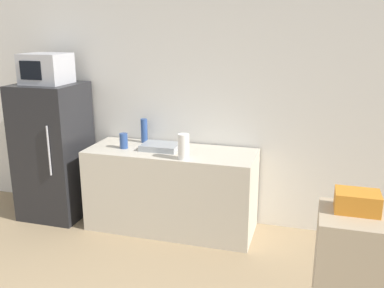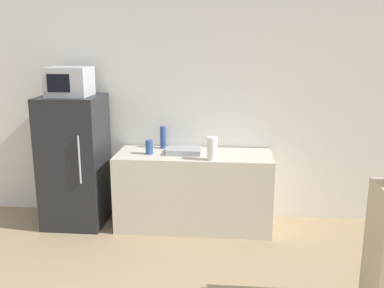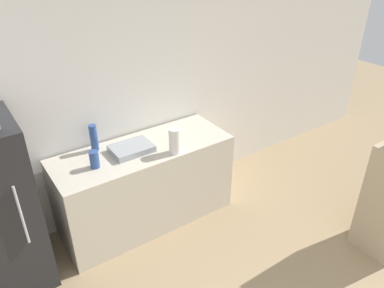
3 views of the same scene
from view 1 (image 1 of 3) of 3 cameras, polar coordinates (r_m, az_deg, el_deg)
wall_back at (r=4.68m, az=-2.54°, el=5.61°), size 8.00×0.06×2.60m
refrigerator at (r=5.03m, az=-17.95°, el=-0.87°), size 0.67×0.69×1.50m
microwave at (r=4.86m, az=-18.86°, el=9.49°), size 0.45×0.41×0.32m
counter at (r=4.54m, az=-2.78°, el=-6.10°), size 1.75×0.65×0.86m
sink_basin at (r=4.44m, az=-4.18°, el=-0.35°), size 0.38×0.28×0.06m
bottle_tall at (r=4.71m, az=-6.40°, el=1.79°), size 0.07×0.07×0.26m
bottle_short at (r=4.51m, az=-9.10°, el=0.43°), size 0.08×0.08×0.16m
basket at (r=2.59m, az=21.17°, el=-7.17°), size 0.24×0.18×0.12m
paper_towel_roll at (r=4.08m, az=-1.14°, el=-0.35°), size 0.11×0.11×0.25m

